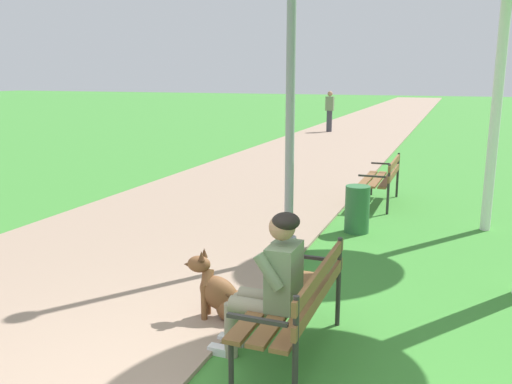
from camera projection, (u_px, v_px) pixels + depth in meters
paved_path at (374, 122)px, 26.12m from camera, size 4.30×60.00×0.04m
park_bench_near at (299, 299)px, 4.30m from camera, size 0.55×1.50×0.85m
park_bench_mid at (383, 176)px, 9.50m from camera, size 0.55×1.50×0.85m
person_seated_on_near_bench at (271, 280)px, 4.25m from camera, size 0.74×0.49×1.25m
dog_brown at (224, 296)px, 4.98m from camera, size 0.83×0.34×0.71m
lamp_post_near at (291, 68)px, 6.23m from camera, size 0.24×0.24×4.58m
litter_bin at (357, 209)px, 7.83m from camera, size 0.36×0.36×0.70m
pedestrian_distant at (330, 112)px, 21.31m from camera, size 0.32×0.22×1.65m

